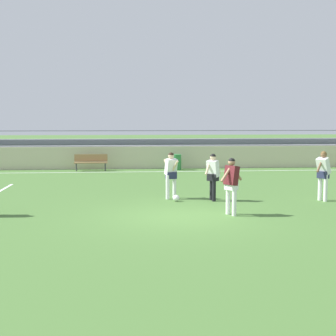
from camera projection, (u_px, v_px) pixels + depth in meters
name	position (u px, v px, depth m)	size (l,w,h in m)	color
ground_plane	(180.00, 217.00, 13.85)	(160.00, 160.00, 0.00)	#477033
field_line_sideline	(154.00, 172.00, 26.02)	(44.00, 0.12, 0.01)	white
sideline_wall	(152.00, 158.00, 27.68)	(48.00, 0.16, 1.26)	beige
bleacher_stand	(159.00, 151.00, 30.00)	(24.98, 2.86, 2.12)	#B2B2B7
bench_near_wall_gap	(91.00, 161.00, 26.48)	(1.80, 0.40, 0.90)	#99754C
trash_bin	(176.00, 162.00, 26.99)	(0.54, 0.54, 0.86)	#2D7F3D
player_white_on_ball	(171.00, 171.00, 16.96)	(0.48, 0.75, 1.63)	white
player_white_deep_cover	(213.00, 173.00, 16.51)	(0.64, 0.48, 1.61)	black
player_dark_challenging	(231.00, 181.00, 13.99)	(0.74, 0.49, 1.67)	white
player_white_wide_right	(323.00, 171.00, 16.47)	(0.66, 0.54, 1.70)	white
soccer_ball	(176.00, 198.00, 16.46)	(0.22, 0.22, 0.22)	white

